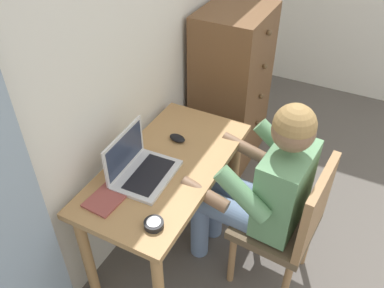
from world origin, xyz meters
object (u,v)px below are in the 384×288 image
(chair, at_px, (289,222))
(person_seated, at_px, (261,185))
(desk, at_px, (168,180))
(notebook_pad, at_px, (107,198))
(dresser, at_px, (231,89))
(laptop, at_px, (140,167))
(desk_clock, at_px, (154,224))
(computer_mouse, at_px, (177,138))

(chair, xyz_separation_m, person_seated, (0.01, 0.18, 0.18))
(chair, relative_size, person_seated, 0.73)
(desk, relative_size, notebook_pad, 5.12)
(dresser, height_order, chair, dresser)
(laptop, xyz_separation_m, desk_clock, (-0.26, -0.24, -0.04))
(laptop, bearing_deg, chair, -71.86)
(person_seated, bearing_deg, laptop, 114.49)
(desk_clock, height_order, notebook_pad, desk_clock)
(computer_mouse, relative_size, desk_clock, 1.11)
(chair, relative_size, laptop, 2.47)
(desk_clock, distance_m, notebook_pad, 0.29)
(chair, bearing_deg, person_seated, 85.87)
(desk, bearing_deg, desk_clock, -157.61)
(desk, relative_size, laptop, 3.07)
(laptop, bearing_deg, notebook_pad, 168.15)
(computer_mouse, relative_size, notebook_pad, 0.48)
(dresser, distance_m, computer_mouse, 0.87)
(laptop, height_order, computer_mouse, laptop)
(notebook_pad, bearing_deg, dresser, 1.12)
(chair, xyz_separation_m, computer_mouse, (0.09, 0.72, 0.25))
(laptop, distance_m, desk_clock, 0.36)
(dresser, xyz_separation_m, desk_clock, (-1.45, -0.23, 0.13))
(dresser, relative_size, desk_clock, 13.25)
(person_seated, bearing_deg, chair, -94.13)
(laptop, relative_size, desk_clock, 3.89)
(dresser, distance_m, chair, 1.21)
(laptop, bearing_deg, desk, -31.12)
(computer_mouse, xyz_separation_m, notebook_pad, (-0.55, 0.08, -0.01))
(dresser, bearing_deg, person_seated, -149.37)
(desk, relative_size, dresser, 0.90)
(dresser, distance_m, notebook_pad, 1.42)
(desk_clock, bearing_deg, computer_mouse, 19.31)
(desk, xyz_separation_m, chair, (0.11, -0.67, -0.11))
(computer_mouse, distance_m, notebook_pad, 0.56)
(person_seated, bearing_deg, dresser, 30.63)
(dresser, bearing_deg, desk_clock, -171.06)
(chair, bearing_deg, notebook_pad, 120.27)
(desk, bearing_deg, laptop, 148.88)
(chair, xyz_separation_m, desk_clock, (-0.51, 0.51, 0.24))
(dresser, relative_size, notebook_pad, 5.68)
(chair, bearing_deg, laptop, 108.14)
(computer_mouse, bearing_deg, laptop, -175.96)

